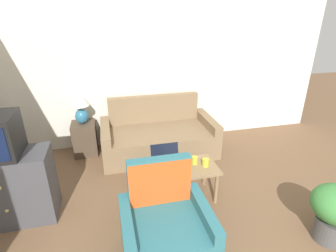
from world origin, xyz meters
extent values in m
cube|color=silver|center=(0.00, 3.88, 1.30)|extent=(6.13, 0.05, 2.60)
cube|color=white|center=(-0.72, 3.85, 1.55)|extent=(1.10, 0.01, 1.30)
cube|color=white|center=(0.56, 3.85, 1.55)|extent=(1.10, 0.01, 1.30)
cube|color=#846B4C|center=(-0.15, 3.32, 0.21)|extent=(1.57, 0.95, 0.41)
cube|color=#846B4C|center=(-0.15, 3.74, 0.44)|extent=(1.57, 0.12, 0.89)
cube|color=#846B4C|center=(-1.00, 3.32, 0.28)|extent=(0.14, 0.95, 0.56)
cube|color=#846B4C|center=(0.70, 3.32, 0.28)|extent=(0.14, 0.95, 0.56)
cube|color=#2D6B75|center=(-0.50, 1.29, 0.21)|extent=(0.63, 0.74, 0.42)
cube|color=#2D6B75|center=(-0.50, 1.61, 0.46)|extent=(0.63, 0.10, 0.92)
cube|color=#2D6B75|center=(-0.87, 1.29, 0.27)|extent=(0.10, 0.74, 0.54)
cube|color=#2D6B75|center=(-0.14, 1.29, 0.27)|extent=(0.10, 0.74, 0.54)
cube|color=#D1511E|center=(-0.50, 1.56, 0.57)|extent=(0.62, 0.01, 0.66)
cube|color=#424247|center=(-2.06, 2.21, 0.41)|extent=(0.90, 0.45, 0.83)
sphere|color=tan|center=(-2.06, 1.98, 0.58)|extent=(0.04, 0.04, 0.04)
sphere|color=tan|center=(-2.06, 1.98, 0.29)|extent=(0.04, 0.04, 0.04)
cube|color=#4C3D2D|center=(-1.35, 3.59, 0.28)|extent=(0.38, 0.38, 0.55)
ellipsoid|color=teal|center=(-1.35, 3.59, 0.67)|extent=(0.20, 0.20, 0.24)
cylinder|color=tan|center=(-1.35, 3.59, 0.82)|extent=(0.02, 0.02, 0.06)
cone|color=white|center=(-1.35, 3.59, 0.96)|extent=(0.28, 0.28, 0.22)
cube|color=#8E704C|center=(-0.14, 2.10, 0.44)|extent=(0.91, 0.50, 0.03)
cylinder|color=#8E704C|center=(-0.55, 1.90, 0.21)|extent=(0.04, 0.04, 0.42)
cylinder|color=#8E704C|center=(0.27, 1.90, 0.21)|extent=(0.04, 0.04, 0.42)
cylinder|color=#8E704C|center=(-0.55, 2.30, 0.21)|extent=(0.04, 0.04, 0.42)
cylinder|color=#8E704C|center=(0.27, 2.30, 0.21)|extent=(0.04, 0.04, 0.42)
cube|color=#47474C|center=(-0.30, 2.09, 0.46)|extent=(0.35, 0.25, 0.02)
cube|color=black|center=(-0.30, 2.25, 0.59)|extent=(0.35, 0.08, 0.24)
cylinder|color=gold|center=(0.06, 2.15, 0.50)|extent=(0.08, 0.08, 0.10)
cylinder|color=gold|center=(0.17, 2.07, 0.50)|extent=(0.09, 0.09, 0.10)
cylinder|color=#4C4C4C|center=(1.20, 1.10, 0.13)|extent=(0.32, 0.32, 0.25)
camera|label=1|loc=(-0.93, -0.51, 2.20)|focal=28.00mm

